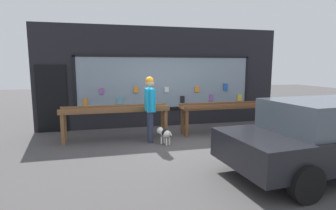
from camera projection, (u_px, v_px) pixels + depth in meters
ground_plane at (183, 144)px, 6.93m from camera, size 40.00×40.00×0.00m
shopfront_facade at (162, 78)px, 8.98m from camera, size 8.32×0.29×3.37m
display_table_left at (116, 113)px, 7.31m from camera, size 2.97×0.58×0.95m
display_table_right at (227, 109)px, 8.10m from camera, size 2.97×0.59×0.93m
person_browsing at (150, 104)px, 7.02m from camera, size 0.23×0.69×1.78m
small_dog at (164, 133)px, 6.93m from camera, size 0.37×0.50×0.43m
sandwich_board_sign at (294, 114)px, 8.60m from camera, size 0.84×0.99×1.00m
parked_car at (330, 134)px, 5.07m from camera, size 4.41×2.13×1.41m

